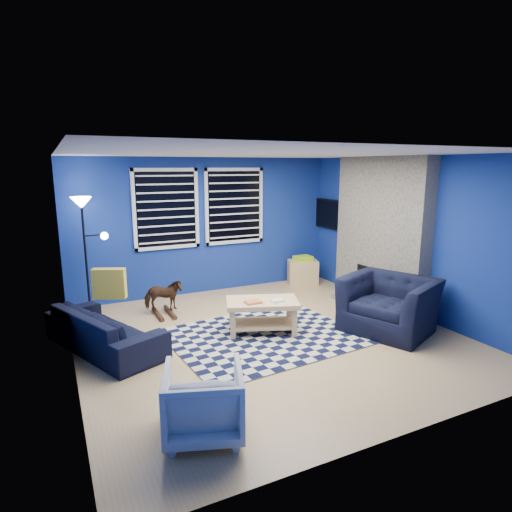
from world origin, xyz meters
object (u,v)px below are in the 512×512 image
at_px(coffee_table, 262,309).
at_px(cabinet, 303,271).
at_px(armchair_bent, 204,401).
at_px(floor_lamp, 84,219).
at_px(tv, 331,214).
at_px(armchair_big, 389,305).
at_px(rocking_horse, 163,296).
at_px(sofa, 104,329).

xyz_separation_m(coffee_table, cabinet, (1.91, 1.97, -0.09)).
relative_size(armchair_bent, coffee_table, 0.61).
distance_m(cabinet, floor_lamp, 4.23).
relative_size(tv, armchair_big, 0.83).
distance_m(coffee_table, cabinet, 2.74).
bearing_deg(armchair_bent, tv, -117.84).
height_order(rocking_horse, cabinet, rocking_horse).
distance_m(tv, sofa, 4.89).
bearing_deg(floor_lamp, rocking_horse, -30.13).
xyz_separation_m(cabinet, floor_lamp, (-4.03, -0.03, 1.29)).
bearing_deg(floor_lamp, sofa, -88.92).
xyz_separation_m(tv, coffee_table, (-2.45, -1.82, -1.05)).
height_order(tv, floor_lamp, floor_lamp).
relative_size(armchair_big, rocking_horse, 1.98).
relative_size(sofa, armchair_bent, 2.68).
xyz_separation_m(armchair_big, armchair_bent, (-3.20, -1.17, -0.07)).
xyz_separation_m(tv, rocking_horse, (-3.54, -0.48, -1.07)).
xyz_separation_m(sofa, armchair_big, (3.76, -1.13, 0.12)).
xyz_separation_m(tv, floor_lamp, (-4.57, 0.12, 0.14)).
height_order(tv, rocking_horse, tv).
bearing_deg(armchair_big, armchair_bent, -92.84).
xyz_separation_m(armchair_bent, floor_lamp, (-0.59, 3.83, 1.22)).
bearing_deg(tv, coffee_table, -143.52).
xyz_separation_m(tv, sofa, (-4.55, -1.41, -1.13)).
bearing_deg(sofa, armchair_big, -129.45).
height_order(sofa, armchair_bent, armchair_bent).
relative_size(cabinet, floor_lamp, 0.36).
bearing_deg(sofa, armchair_bent, 170.94).
distance_m(armchair_bent, coffee_table, 2.43).
relative_size(tv, rocking_horse, 1.65).
height_order(tv, sofa, tv).
distance_m(tv, cabinet, 1.28).
relative_size(sofa, coffee_table, 1.63).
height_order(sofa, armchair_big, armchair_big).
bearing_deg(floor_lamp, armchair_bent, -81.25).
bearing_deg(cabinet, sofa, -137.50).
bearing_deg(cabinet, armchair_big, -73.92).
bearing_deg(tv, floor_lamp, 178.48).
height_order(armchair_big, armchair_bent, armchair_big).
bearing_deg(sofa, floor_lamp, -21.72).
relative_size(sofa, armchair_big, 1.55).
height_order(coffee_table, cabinet, cabinet).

